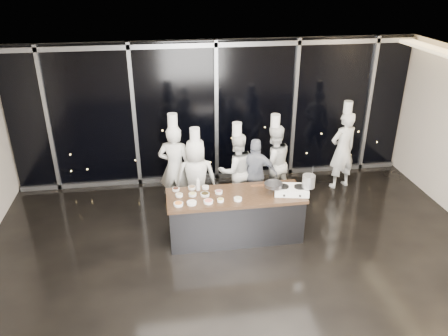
% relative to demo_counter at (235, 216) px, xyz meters
% --- Properties ---
extents(ground, '(9.00, 9.00, 0.00)m').
position_rel_demo_counter_xyz_m(ground, '(0.00, -0.90, -0.45)').
color(ground, black).
rests_on(ground, ground).
extents(room_shell, '(9.02, 7.02, 3.21)m').
position_rel_demo_counter_xyz_m(room_shell, '(0.18, -0.90, 1.79)').
color(room_shell, beige).
rests_on(room_shell, ground).
extents(window_wall, '(8.90, 0.11, 3.20)m').
position_rel_demo_counter_xyz_m(window_wall, '(0.00, 2.53, 1.14)').
color(window_wall, black).
rests_on(window_wall, ground).
extents(demo_counter, '(2.46, 0.86, 0.90)m').
position_rel_demo_counter_xyz_m(demo_counter, '(0.00, 0.00, 0.00)').
color(demo_counter, '#323337').
rests_on(demo_counter, ground).
extents(stove, '(0.67, 0.49, 0.14)m').
position_rel_demo_counter_xyz_m(stove, '(1.00, -0.09, 0.51)').
color(stove, white).
rests_on(stove, demo_counter).
extents(frying_pan, '(0.61, 0.40, 0.06)m').
position_rel_demo_counter_xyz_m(frying_pan, '(0.68, -0.04, 0.62)').
color(frying_pan, slate).
rests_on(frying_pan, stove).
extents(stock_pot, '(0.27, 0.27, 0.23)m').
position_rel_demo_counter_xyz_m(stock_pot, '(1.29, -0.17, 0.70)').
color(stock_pot, '#BDBDC0').
rests_on(stock_pot, stove).
extents(prep_bowls, '(1.19, 0.71, 0.05)m').
position_rel_demo_counter_xyz_m(prep_bowls, '(-0.64, -0.01, 0.47)').
color(prep_bowls, white).
rests_on(prep_bowls, demo_counter).
extents(squeeze_bottle, '(0.07, 0.07, 0.27)m').
position_rel_demo_counter_xyz_m(squeeze_bottle, '(-0.65, 0.27, 0.57)').
color(squeeze_bottle, silver).
rests_on(squeeze_bottle, demo_counter).
extents(chef_far_left, '(0.76, 0.60, 2.06)m').
position_rel_demo_counter_xyz_m(chef_far_left, '(-1.02, 1.24, 0.48)').
color(chef_far_left, silver).
rests_on(chef_far_left, ground).
extents(chef_left, '(0.80, 0.52, 1.86)m').
position_rel_demo_counter_xyz_m(chef_left, '(-0.62, 0.94, 0.37)').
color(chef_left, silver).
rests_on(chef_left, ground).
extents(chef_center, '(0.88, 0.74, 1.83)m').
position_rel_demo_counter_xyz_m(chef_center, '(0.23, 1.18, 0.36)').
color(chef_center, silver).
rests_on(chef_center, ground).
extents(guest, '(0.96, 0.59, 1.53)m').
position_rel_demo_counter_xyz_m(guest, '(0.60, 1.02, 0.31)').
color(guest, '#16223D').
rests_on(guest, ground).
extents(chef_right, '(0.94, 0.80, 1.90)m').
position_rel_demo_counter_xyz_m(chef_right, '(1.04, 1.35, 0.39)').
color(chef_right, silver).
rests_on(chef_right, ground).
extents(chef_side, '(0.74, 0.59, 2.01)m').
position_rel_demo_counter_xyz_m(chef_side, '(2.70, 1.65, 0.46)').
color(chef_side, silver).
rests_on(chef_side, ground).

